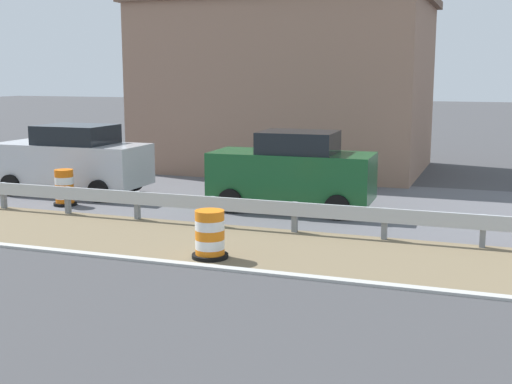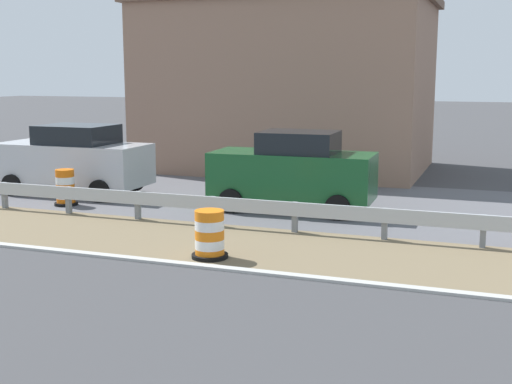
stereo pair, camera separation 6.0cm
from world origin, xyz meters
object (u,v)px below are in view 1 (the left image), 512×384
(traffic_barrel_mid, at_px, (65,189))
(car_lead_far_lane, at_px, (293,171))
(utility_pole_near, at_px, (368,51))
(traffic_barrel_close, at_px, (210,237))
(car_distant_b, at_px, (73,159))

(traffic_barrel_mid, height_order, car_lead_far_lane, car_lead_far_lane)
(car_lead_far_lane, xyz_separation_m, utility_pole_near, (4.96, -0.98, 3.24))
(traffic_barrel_close, height_order, utility_pole_near, utility_pole_near)
(car_lead_far_lane, relative_size, car_distant_b, 0.94)
(traffic_barrel_mid, bearing_deg, car_lead_far_lane, -75.94)
(traffic_barrel_close, relative_size, utility_pole_near, 0.12)
(car_lead_far_lane, bearing_deg, utility_pole_near, -102.94)
(traffic_barrel_mid, distance_m, utility_pole_near, 10.32)
(car_lead_far_lane, height_order, utility_pole_near, utility_pole_near)
(traffic_barrel_close, distance_m, utility_pole_near, 10.83)
(car_distant_b, height_order, utility_pole_near, utility_pole_near)
(traffic_barrel_close, relative_size, traffic_barrel_mid, 0.96)
(traffic_barrel_close, distance_m, traffic_barrel_mid, 6.92)
(traffic_barrel_close, distance_m, car_distant_b, 8.59)
(traffic_barrel_mid, xyz_separation_m, utility_pole_near, (6.48, -7.06, 3.84))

